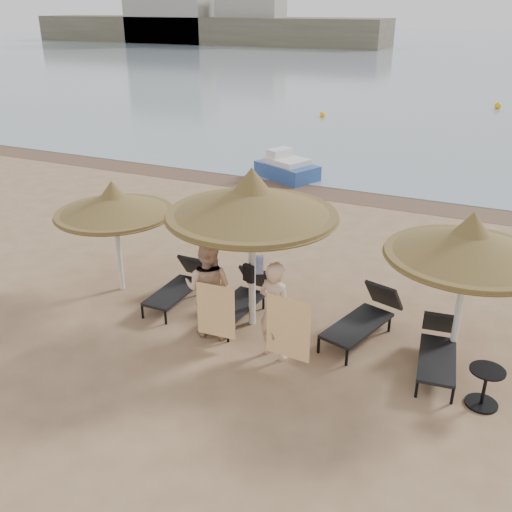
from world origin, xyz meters
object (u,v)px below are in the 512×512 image
at_px(palapa_right, 469,244).
at_px(pedal_boat, 287,168).
at_px(lounger_near_right, 365,317).
at_px(person_right, 275,303).
at_px(person_left, 208,281).
at_px(side_table, 484,388).
at_px(palapa_left, 114,204).
at_px(lounger_far_right, 438,348).
at_px(lounger_far_left, 180,284).
at_px(palapa_center, 252,202).
at_px(lounger_near_left, 242,298).

relative_size(palapa_right, pedal_boat, 1.10).
bearing_deg(lounger_near_right, person_right, -116.46).
distance_m(lounger_near_right, person_left, 3.16).
bearing_deg(side_table, palapa_left, 173.16).
height_order(lounger_far_right, side_table, lounger_far_right).
distance_m(palapa_right, lounger_far_right, 1.96).
xyz_separation_m(lounger_near_right, pedal_boat, (-5.53, 9.64, -0.02)).
bearing_deg(palapa_right, person_right, -155.62).
bearing_deg(person_right, palapa_left, 1.06).
distance_m(lounger_far_left, pedal_boat, 10.01).
distance_m(palapa_left, person_left, 3.02).
relative_size(side_table, person_left, 0.30).
distance_m(palapa_center, palapa_right, 3.93).
relative_size(palapa_center, side_table, 4.85).
relative_size(palapa_center, lounger_far_left, 1.74).
distance_m(lounger_far_left, person_right, 3.08).
bearing_deg(lounger_far_left, pedal_boat, 98.53).
bearing_deg(person_right, lounger_near_left, -27.72).
height_order(palapa_right, lounger_far_right, palapa_right).
distance_m(lounger_far_left, lounger_near_left, 1.52).
relative_size(palapa_left, lounger_far_left, 1.36).
bearing_deg(palapa_center, side_table, -9.99).
height_order(lounger_near_right, person_left, person_left).
xyz_separation_m(lounger_far_right, pedal_boat, (-6.99, 10.15, 0.01)).
height_order(side_table, pedal_boat, pedal_boat).
bearing_deg(palapa_center, lounger_far_right, -0.02).
distance_m(palapa_right, pedal_boat, 12.23).
relative_size(lounger_far_left, lounger_far_right, 0.98).
xyz_separation_m(lounger_near_left, person_right, (1.24, -1.15, 0.72)).
bearing_deg(person_right, pedal_boat, -54.15).
relative_size(palapa_right, lounger_near_right, 1.33).
bearing_deg(palapa_center, person_right, -45.78).
bearing_deg(pedal_boat, palapa_center, -47.32).
height_order(lounger_near_right, pedal_boat, pedal_boat).
bearing_deg(lounger_near_left, side_table, -8.26).
relative_size(person_left, pedal_boat, 0.88).
bearing_deg(lounger_far_left, lounger_far_right, -2.31).
distance_m(palapa_right, lounger_far_left, 6.07).
relative_size(palapa_center, lounger_far_right, 1.70).
distance_m(palapa_center, lounger_near_right, 3.16).
height_order(palapa_center, person_left, palapa_center).
distance_m(lounger_near_left, pedal_boat, 10.35).
height_order(lounger_near_left, person_left, person_left).
bearing_deg(palapa_right, lounger_far_left, -177.97).
bearing_deg(lounger_far_left, palapa_right, 2.27).
height_order(lounger_near_right, person_right, person_right).
xyz_separation_m(person_left, person_right, (1.50, -0.22, -0.03)).
height_order(person_left, person_right, person_left).
bearing_deg(palapa_left, lounger_near_left, 1.61).
relative_size(lounger_far_right, person_right, 0.87).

